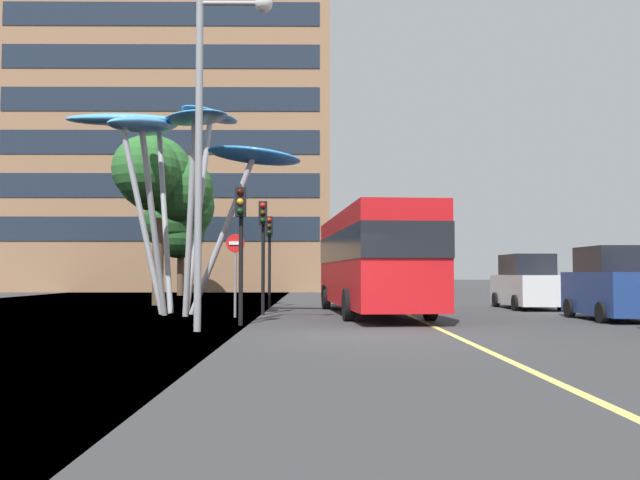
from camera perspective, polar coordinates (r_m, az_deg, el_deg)
name	(u,v)px	position (r m, az deg, el deg)	size (l,w,h in m)	color
ground	(332,338)	(15.61, 0.99, -8.19)	(120.00, 240.00, 0.10)	#38383A
red_bus	(372,256)	(23.53, 4.35, -1.37)	(3.44, 11.58, 3.65)	red
leaf_sculpture	(176,140)	(24.27, -11.98, 8.14)	(8.32, 8.12, 7.51)	#9EA0A5
traffic_light_kerb_near	(241,226)	(18.64, -6.65, 1.21)	(0.28, 0.42, 3.75)	black
traffic_light_kerb_far	(263,233)	(23.24, -4.79, 0.60)	(0.28, 0.42, 3.85)	black
traffic_light_island_mid	(269,242)	(27.78, -4.25, -0.15)	(0.28, 0.42, 3.71)	black
car_parked_mid	(613,286)	(22.40, 23.26, -3.54)	(1.91, 3.97, 2.22)	navy
car_parked_far	(527,283)	(28.28, 16.89, -3.49)	(1.92, 4.56, 2.16)	silver
street_lamp	(216,116)	(17.29, -8.73, 10.17)	(1.90, 0.44, 8.36)	gray
tree_pavement_near	(160,178)	(31.17, -13.23, 5.09)	(4.25, 4.56, 7.54)	brown
tree_pavement_far	(178,217)	(43.67, -11.82, 1.89)	(4.53, 5.40, 7.54)	brown
no_entry_sign	(235,262)	(22.02, -7.09, -1.82)	(0.60, 0.12, 2.68)	gray
backdrop_building	(176,154)	(57.03, -11.93, 7.08)	(24.77, 11.56, 22.19)	#936B4C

